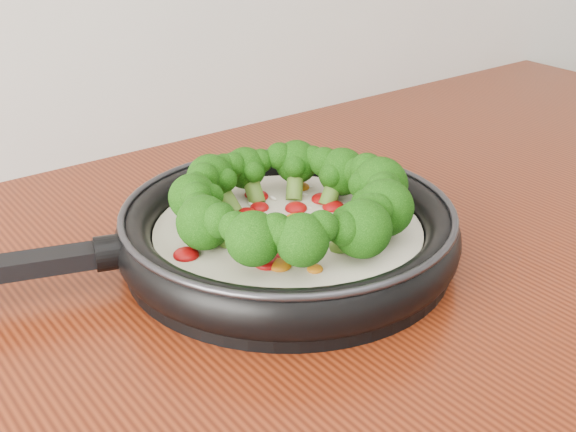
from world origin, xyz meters
TOP-DOWN VIEW (x-y plane):
  - skillet at (-0.12, 1.10)m, footprint 0.59×0.45m

SIDE VIEW (x-z plane):
  - skillet at x=-0.12m, z-range 0.89..0.99m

